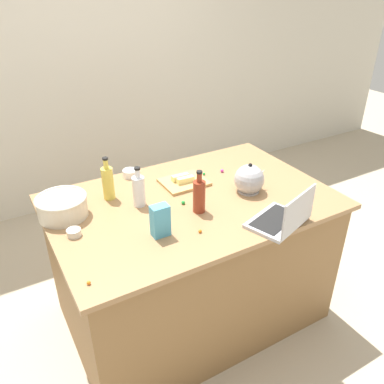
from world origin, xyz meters
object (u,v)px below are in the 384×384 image
at_px(ramekin_small, 74,233).
at_px(butter_stick_right, 180,177).
at_px(candy_bag, 160,221).
at_px(mixing_bowl_large, 62,206).
at_px(laptop, 283,218).
at_px(kettle, 249,180).
at_px(cutting_board, 184,182).
at_px(bottle_vinegar, 139,190).
at_px(butter_stick_left, 185,180).
at_px(bottle_soy, 199,195).
at_px(ramekin_medium, 130,173).
at_px(bottle_oil, 108,182).

bearing_deg(ramekin_small, butter_stick_right, 17.74).
relative_size(ramekin_small, candy_bag, 0.42).
bearing_deg(mixing_bowl_large, laptop, -34.60).
xyz_separation_m(laptop, mixing_bowl_large, (-0.97, 0.67, 0.02)).
xyz_separation_m(kettle, butter_stick_right, (-0.30, 0.31, -0.04)).
distance_m(mixing_bowl_large, cutting_board, 0.75).
distance_m(mixing_bowl_large, kettle, 1.07).
bearing_deg(candy_bag, kettle, 12.14).
bearing_deg(ramekin_small, bottle_vinegar, 15.44).
bearing_deg(butter_stick_left, butter_stick_right, 104.28).
relative_size(bottle_vinegar, candy_bag, 1.39).
xyz_separation_m(bottle_soy, bottle_vinegar, (-0.26, 0.23, -0.00)).
bearing_deg(ramekin_medium, ramekin_small, -136.45).
bearing_deg(mixing_bowl_large, bottle_soy, -26.08).
relative_size(butter_stick_right, candy_bag, 0.65).
distance_m(kettle, butter_stick_right, 0.43).
bearing_deg(mixing_bowl_large, butter_stick_right, 1.89).
bearing_deg(kettle, mixing_bowl_large, 164.85).
relative_size(ramekin_medium, candy_bag, 0.55).
bearing_deg(butter_stick_left, bottle_oil, 170.08).
bearing_deg(kettle, butter_stick_left, 138.24).
distance_m(mixing_bowl_large, ramekin_medium, 0.56).
bearing_deg(butter_stick_right, butter_stick_left, -75.72).
xyz_separation_m(laptop, butter_stick_left, (-0.22, 0.65, -0.01)).
height_order(bottle_oil, ramekin_medium, bottle_oil).
distance_m(bottle_oil, ramekin_small, 0.40).
xyz_separation_m(laptop, ramekin_small, (-0.97, 0.46, -0.03)).
xyz_separation_m(laptop, candy_bag, (-0.59, 0.24, 0.04)).
bearing_deg(butter_stick_left, ramekin_small, -165.71).
xyz_separation_m(kettle, candy_bag, (-0.66, -0.14, 0.01)).
relative_size(bottle_vinegar, ramekin_small, 3.28).
relative_size(laptop, mixing_bowl_large, 1.33).
bearing_deg(bottle_oil, butter_stick_right, -4.56).
bearing_deg(kettle, bottle_vinegar, 163.96).
distance_m(butter_stick_left, ramekin_small, 0.77).
relative_size(butter_stick_left, ramekin_small, 1.53).
bearing_deg(bottle_vinegar, bottle_soy, -41.11).
distance_m(bottle_soy, bottle_vinegar, 0.34).
bearing_deg(bottle_oil, bottle_soy, -45.32).
bearing_deg(cutting_board, ramekin_small, -164.16).
bearing_deg(laptop, candy_bag, 157.40).
distance_m(bottle_soy, butter_stick_right, 0.36).
height_order(bottle_vinegar, candy_bag, bottle_vinegar).
distance_m(bottle_oil, kettle, 0.83).
bearing_deg(cutting_board, butter_stick_left, -97.59).
height_order(bottle_soy, ramekin_small, bottle_soy).
distance_m(ramekin_medium, candy_bag, 0.69).
xyz_separation_m(mixing_bowl_large, bottle_vinegar, (0.40, -0.10, 0.03)).
bearing_deg(ramekin_small, butter_stick_left, 14.29).
height_order(laptop, ramekin_small, laptop).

